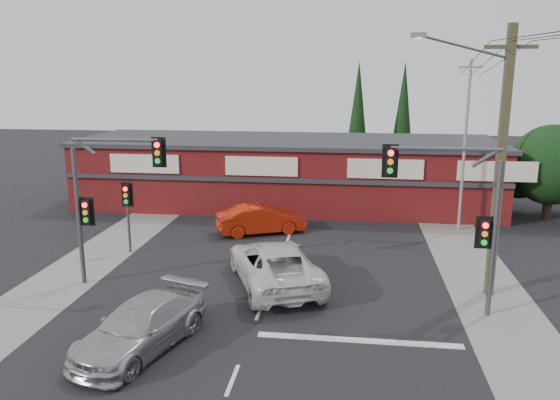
# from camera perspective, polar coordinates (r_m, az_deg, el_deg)

# --- Properties ---
(ground) EXTENTS (120.00, 120.00, 0.00)m
(ground) POSITION_cam_1_polar(r_m,az_deg,el_deg) (19.67, -2.27, -11.87)
(ground) COLOR black
(ground) RESTS_ON ground
(road_strip) EXTENTS (14.00, 70.00, 0.01)m
(road_strip) POSITION_cam_1_polar(r_m,az_deg,el_deg) (24.24, -0.27, -6.91)
(road_strip) COLOR black
(road_strip) RESTS_ON ground
(verge_left) EXTENTS (3.00, 70.00, 0.02)m
(verge_left) POSITION_cam_1_polar(r_m,az_deg,el_deg) (26.68, -18.77, -5.72)
(verge_left) COLOR gray
(verge_left) RESTS_ON ground
(verge_right) EXTENTS (3.00, 70.00, 0.02)m
(verge_right) POSITION_cam_1_polar(r_m,az_deg,el_deg) (24.65, 19.88, -7.37)
(verge_right) COLOR gray
(verge_right) RESTS_ON ground
(stop_line) EXTENTS (6.50, 0.35, 0.01)m
(stop_line) POSITION_cam_1_polar(r_m,az_deg,el_deg) (18.09, 8.24, -14.31)
(stop_line) COLOR silver
(stop_line) RESTS_ON ground
(white_suv) EXTENTS (4.96, 6.85, 1.73)m
(white_suv) POSITION_cam_1_polar(r_m,az_deg,el_deg) (21.94, -0.56, -6.71)
(white_suv) COLOR silver
(white_suv) RESTS_ON ground
(silver_suv) EXTENTS (3.52, 5.51, 1.49)m
(silver_suv) POSITION_cam_1_polar(r_m,az_deg,el_deg) (17.66, -14.34, -12.67)
(silver_suv) COLOR #A9ACAF
(silver_suv) RESTS_ON ground
(red_sedan) EXTENTS (4.90, 3.35, 1.53)m
(red_sedan) POSITION_cam_1_polar(r_m,az_deg,el_deg) (28.90, -2.01, -2.02)
(red_sedan) COLOR #B51F0B
(red_sedan) RESTS_ON ground
(lane_dashes) EXTENTS (0.12, 47.35, 0.01)m
(lane_dashes) POSITION_cam_1_polar(r_m,az_deg,el_deg) (24.12, -0.31, -6.99)
(lane_dashes) COLOR silver
(lane_dashes) RESTS_ON ground
(shop_building) EXTENTS (27.30, 8.40, 4.22)m
(shop_building) POSITION_cam_1_polar(r_m,az_deg,el_deg) (35.34, 0.74, 3.05)
(shop_building) COLOR #521011
(shop_building) RESTS_ON ground
(tree_cluster) EXTENTS (5.90, 5.10, 5.50)m
(tree_cluster) POSITION_cam_1_polar(r_m,az_deg,el_deg) (35.41, 26.55, 2.94)
(tree_cluster) COLOR #2D2116
(tree_cluster) RESTS_ON ground
(conifer_near) EXTENTS (1.80, 1.80, 9.25)m
(conifer_near) POSITION_cam_1_polar(r_m,az_deg,el_deg) (41.67, 8.13, 9.09)
(conifer_near) COLOR #2D2116
(conifer_near) RESTS_ON ground
(conifer_far) EXTENTS (1.80, 1.80, 9.25)m
(conifer_far) POSITION_cam_1_polar(r_m,az_deg,el_deg) (43.84, 12.75, 9.10)
(conifer_far) COLOR #2D2116
(conifer_far) RESTS_ON ground
(traffic_mast_left) EXTENTS (3.77, 0.27, 5.97)m
(traffic_mast_left) POSITION_cam_1_polar(r_m,az_deg,el_deg) (22.19, -18.06, 1.09)
(traffic_mast_left) COLOR #47494C
(traffic_mast_left) RESTS_ON ground
(traffic_mast_right) EXTENTS (3.96, 0.27, 5.97)m
(traffic_mast_right) POSITION_cam_1_polar(r_m,az_deg,el_deg) (19.45, 18.50, -0.52)
(traffic_mast_right) COLOR #47494C
(traffic_mast_right) RESTS_ON ground
(pedestal_signal) EXTENTS (0.55, 0.27, 3.38)m
(pedestal_signal) POSITION_cam_1_polar(r_m,az_deg,el_deg) (26.38, -15.67, -0.30)
(pedestal_signal) COLOR #47494C
(pedestal_signal) RESTS_ON ground
(utility_pole) EXTENTS (4.38, 0.59, 10.00)m
(utility_pole) POSITION_cam_1_polar(r_m,az_deg,el_deg) (21.43, 21.75, 4.38)
(utility_pole) COLOR #4C452B
(utility_pole) RESTS_ON ground
(steel_pole) EXTENTS (1.20, 0.16, 9.00)m
(steel_pole) POSITION_cam_1_polar(r_m,az_deg,el_deg) (30.37, 18.75, 5.61)
(steel_pole) COLOR gray
(steel_pole) RESTS_ON ground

